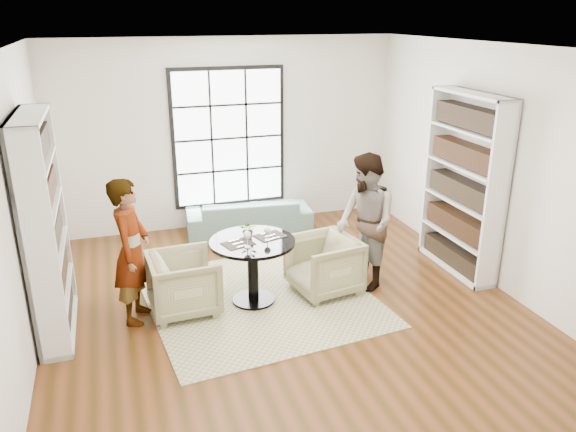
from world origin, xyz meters
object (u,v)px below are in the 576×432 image
object	(u,v)px
sofa	(249,216)
wine_glass_right	(267,230)
flower_centerpiece	(248,230)
pedestal_table	(253,258)
wine_glass_left	(247,236)
armchair_right	(324,265)
armchair_left	(184,283)
person_left	(132,251)
person_right	(366,222)

from	to	relation	value
sofa	wine_glass_right	distance (m)	2.40
wine_glass_right	flower_centerpiece	xyz separation A→B (m)	(-0.19, 0.13, -0.02)
pedestal_table	wine_glass_left	bearing A→B (deg)	-119.93
wine_glass_left	armchair_right	bearing A→B (deg)	9.71
flower_centerpiece	armchair_right	bearing A→B (deg)	-4.83
armchair_left	flower_centerpiece	size ratio (longest dim) A/B	3.61
pedestal_table	sofa	size ratio (longest dim) A/B	0.52
sofa	armchair_left	bearing A→B (deg)	64.37
sofa	armchair_right	size ratio (longest dim) A/B	2.45
armchair_right	person_left	world-z (taller)	person_left
pedestal_table	armchair_left	size ratio (longest dim) A/B	1.29
pedestal_table	armchair_right	xyz separation A→B (m)	(0.91, -0.01, -0.22)
person_left	wine_glass_right	world-z (taller)	person_left
pedestal_table	person_right	xyz separation A→B (m)	(1.46, -0.01, 0.28)
pedestal_table	armchair_right	bearing A→B (deg)	-0.35
armchair_left	wine_glass_right	xyz separation A→B (m)	(0.99, -0.09, 0.58)
armchair_right	flower_centerpiece	xyz separation A→B (m)	(-0.94, 0.08, 0.56)
pedestal_table	person_left	bearing A→B (deg)	178.60
wine_glass_right	pedestal_table	bearing A→B (deg)	161.71
armchair_right	wine_glass_left	bearing A→B (deg)	-89.44
sofa	person_right	world-z (taller)	person_right
pedestal_table	flower_centerpiece	world-z (taller)	flower_centerpiece
wine_glass_left	armchair_left	bearing A→B (deg)	163.55
pedestal_table	person_right	world-z (taller)	person_right
armchair_right	flower_centerpiece	size ratio (longest dim) A/B	3.64
sofa	flower_centerpiece	xyz separation A→B (m)	(-0.53, -2.15, 0.63)
armchair_right	person_left	size ratio (longest dim) A/B	0.47
flower_centerpiece	wine_glass_left	bearing A→B (deg)	-107.25
armchair_left	person_left	bearing A→B (deg)	86.80
armchair_left	person_right	distance (m)	2.34
wine_glass_left	sofa	bearing A→B (deg)	75.73
armchair_right	person_right	size ratio (longest dim) A/B	0.46
armchair_right	wine_glass_right	size ratio (longest dim) A/B	4.52
person_left	wine_glass_right	bearing A→B (deg)	-75.46
armchair_left	wine_glass_left	distance (m)	0.96
pedestal_table	armchair_right	distance (m)	0.94
person_left	flower_centerpiece	distance (m)	1.35
pedestal_table	flower_centerpiece	xyz separation A→B (m)	(-0.02, 0.07, 0.33)
person_left	wine_glass_left	distance (m)	1.29
pedestal_table	armchair_left	xyz separation A→B (m)	(-0.82, 0.03, -0.23)
armchair_left	armchair_right	bearing A→B (deg)	-94.50
wine_glass_right	armchair_right	bearing A→B (deg)	3.88
armchair_left	wine_glass_left	xyz separation A→B (m)	(0.72, -0.21, 0.59)
armchair_left	person_right	bearing A→B (deg)	-94.19
pedestal_table	person_left	xyz separation A→B (m)	(-1.37, 0.03, 0.26)
wine_glass_left	wine_glass_right	bearing A→B (deg)	24.37
sofa	wine_glass_right	world-z (taller)	wine_glass_right
armchair_left	wine_glass_right	world-z (taller)	wine_glass_right
armchair_right	sofa	bearing A→B (deg)	-178.94
pedestal_table	flower_centerpiece	size ratio (longest dim) A/B	4.65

